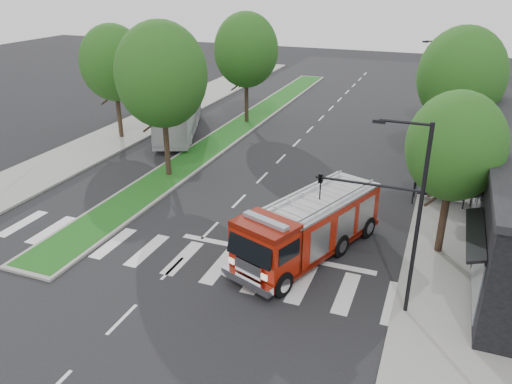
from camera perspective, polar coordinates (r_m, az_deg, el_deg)
ground at (r=26.92m, az=-5.29°, el=-4.41°), size 140.00×140.00×0.00m
sidewalk_right at (r=33.63m, az=22.36°, el=-0.08°), size 5.00×80.00×0.15m
sidewalk_left at (r=42.06m, az=-17.21°, el=5.31°), size 5.00×80.00×0.15m
median at (r=44.42m, az=-2.05°, el=7.35°), size 3.00×50.00×0.15m
bus_shelter at (r=31.15m, az=20.52°, el=2.27°), size 3.20×1.60×2.61m
tree_right_near at (r=24.22m, az=21.82°, el=4.83°), size 4.40×4.40×8.05m
tree_right_mid at (r=35.67m, az=22.42°, el=12.09°), size 5.60×5.60×9.72m
tree_right_far at (r=45.64m, az=22.39°, el=13.50°), size 5.00×5.00×8.73m
tree_median_near at (r=32.45m, az=-10.76°, el=13.00°), size 5.80×5.80×10.16m
tree_median_far at (r=44.86m, az=-1.14°, el=15.91°), size 5.60×5.60×9.72m
tree_left_mid at (r=41.90m, az=-16.00°, el=14.01°), size 5.20×5.20×9.16m
streetlight_right_near at (r=19.41m, az=15.64°, el=-1.57°), size 4.08×0.22×8.00m
streetlight_right_far at (r=41.94m, az=20.47°, el=11.09°), size 2.11×0.20×8.00m
fire_engine at (r=24.09m, az=6.08°, el=-3.99°), size 5.75×9.41×3.14m
city_bus at (r=43.12m, az=-8.81°, el=8.66°), size 6.72×11.58×3.18m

